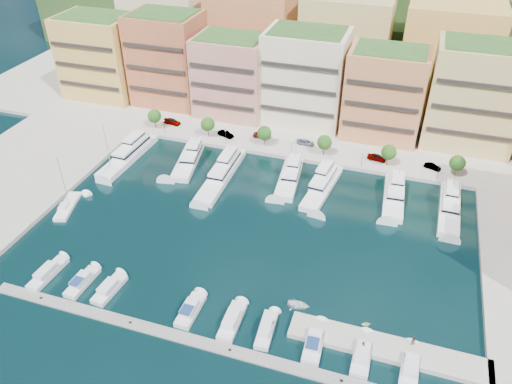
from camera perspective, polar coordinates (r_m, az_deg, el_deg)
ground at (r=105.25m, az=-0.33°, el=-4.45°), size 400.00×400.00×0.00m
north_quay at (r=156.46m, az=6.93°, el=9.44°), size 220.00×64.00×2.00m
hillside at (r=200.33m, az=9.97°, el=15.00°), size 240.00×40.00×58.00m
south_pontoon at (r=86.70m, az=-8.81°, el=-16.07°), size 72.00×2.20×0.35m
finger_pier at (r=86.75m, az=14.74°, el=-17.10°), size 32.00×5.00×2.00m
apartment_0 at (r=165.64m, az=-17.37°, el=14.60°), size 22.00×16.50×24.80m
apartment_1 at (r=155.85m, az=-10.06°, el=14.77°), size 20.00×16.50×26.80m
apartment_2 at (r=146.63m, az=-2.80°, el=13.12°), size 20.00×15.50×22.80m
apartment_3 at (r=142.28m, az=5.63°, el=12.94°), size 22.00×16.50×25.80m
apartment_4 at (r=138.21m, az=14.47°, el=10.86°), size 20.00×15.50×23.80m
apartment_5 at (r=140.30m, az=23.66°, el=10.03°), size 22.00×16.50×26.80m
backblock_0 at (r=178.70m, az=-10.15°, el=17.95°), size 26.00×18.00×30.00m
backblock_1 at (r=167.30m, az=-0.52°, el=17.30°), size 26.00×18.00×30.00m
backblock_2 at (r=160.76m, az=10.10°, el=16.04°), size 26.00×18.00×30.00m
backblock_3 at (r=159.68m, az=21.05°, el=14.17°), size 26.00×18.00×30.00m
tree_0 at (r=142.87m, az=-11.53°, el=8.49°), size 3.80×3.80×5.65m
tree_1 at (r=136.25m, az=-5.54°, el=7.70°), size 3.80×3.80×5.65m
tree_2 at (r=131.26m, az=0.96°, el=6.74°), size 3.80×3.80×5.65m
tree_3 at (r=128.08m, az=7.84°, el=5.63°), size 3.80×3.80×5.65m
tree_4 at (r=126.85m, az=14.94°, el=4.40°), size 3.80×3.80×5.65m
tree_5 at (r=127.64m, az=22.03°, el=3.09°), size 3.80×3.80×5.65m
lamppost_0 at (r=139.69m, az=-10.47°, el=7.56°), size 0.30×0.30×4.20m
lamppost_1 at (r=132.72m, az=-3.50°, el=6.57°), size 0.30×0.30×4.20m
lamppost_2 at (r=127.92m, az=4.08°, el=5.38°), size 0.30×0.30×4.20m
lamppost_3 at (r=125.54m, az=12.07°, el=4.01°), size 0.30×0.30×4.20m
lamppost_4 at (r=125.72m, az=20.16°, el=2.55°), size 0.30×0.30×4.20m
yacht_0 at (r=133.36m, az=-14.23°, el=4.34°), size 5.54×22.70×7.30m
yacht_1 at (r=128.06m, az=-7.68°, el=3.75°), size 7.74×18.31×7.30m
yacht_2 at (r=121.91m, az=-3.83°, el=2.32°), size 4.91×24.62×7.30m
yacht_3 at (r=120.41m, az=3.89°, el=1.86°), size 6.12×17.62×7.30m
yacht_4 at (r=118.13m, az=7.64°, el=0.81°), size 6.67×20.20×7.30m
yacht_5 at (r=118.08m, az=15.52°, el=-0.24°), size 5.44×17.60×7.30m
yacht_6 at (r=118.13m, az=21.28°, el=-1.51°), size 4.77×19.30×7.30m
cruiser_0 at (r=102.77m, az=-22.71°, el=-8.58°), size 3.09×9.25×2.55m
cruiser_1 at (r=98.69m, az=-19.28°, el=-9.72°), size 2.91×8.06×2.66m
cruiser_2 at (r=95.89m, az=-16.44°, el=-10.62°), size 3.36×7.91×2.55m
cruiser_4 at (r=89.43m, az=-7.52°, el=-13.27°), size 2.86×7.78×2.66m
cruiser_5 at (r=87.26m, az=-2.77°, el=-14.54°), size 2.90×8.45×2.55m
cruiser_6 at (r=85.97m, az=1.16°, el=-15.50°), size 2.90×7.99×2.55m
cruiser_7 at (r=84.86m, az=6.67°, el=-16.73°), size 3.11×8.39×2.66m
cruiser_8 at (r=84.59m, az=12.03°, el=-17.76°), size 2.76×8.22×2.55m
cruiser_9 at (r=84.96m, az=17.20°, el=-18.62°), size 3.07×8.43×2.55m
sailboat_1 at (r=119.08m, az=-20.74°, el=-1.60°), size 5.48×10.73×13.20m
sailboat_2 at (r=128.74m, az=-16.31°, el=2.31°), size 2.88×9.62×13.20m
tender_1 at (r=88.90m, az=12.47°, el=-14.51°), size 2.09×1.97×0.88m
tender_0 at (r=90.04m, az=4.88°, el=-12.75°), size 4.04×2.95×0.82m
car_0 at (r=145.55m, az=-9.58°, el=7.96°), size 5.28×2.73×1.72m
car_1 at (r=137.29m, az=-3.48°, el=6.63°), size 4.97×3.14×1.55m
car_2 at (r=136.69m, az=0.71°, el=6.51°), size 4.95×2.39×1.36m
car_3 at (r=133.87m, az=5.69°, el=5.68°), size 4.71×1.93×1.37m
car_4 at (r=129.91m, az=13.66°, el=3.87°), size 5.05×2.62×1.64m
car_5 at (r=130.25m, az=19.52°, el=2.75°), size 4.28×2.67×1.33m
person_0 at (r=83.97m, az=12.15°, el=-16.79°), size 0.80×0.79×1.87m
person_1 at (r=86.54m, az=17.46°, el=-15.86°), size 1.09×0.94×1.92m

